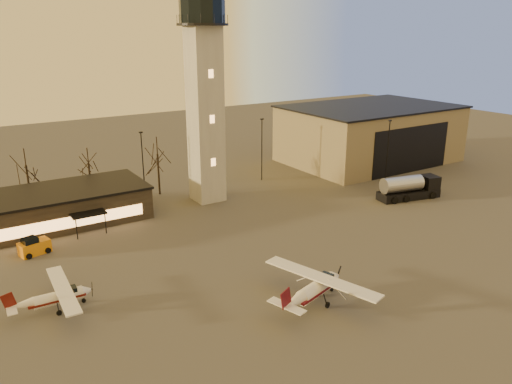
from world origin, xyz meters
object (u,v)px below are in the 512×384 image
at_px(terminal, 43,209).
at_px(cessna_rear, 60,299).
at_px(fuel_truck, 409,189).
at_px(cessna_front, 318,290).
at_px(service_cart, 34,247).
at_px(control_tower, 204,85).
at_px(hangar, 370,133).

bearing_deg(terminal, cessna_rear, -97.31).
distance_m(cessna_rear, fuel_truck, 49.79).
bearing_deg(cessna_front, service_cart, 112.27).
bearing_deg(control_tower, fuel_truck, -31.96).
bearing_deg(service_cart, terminal, 58.10).
height_order(terminal, cessna_rear, terminal).
relative_size(control_tower, terminal, 1.28).
bearing_deg(cessna_front, terminal, 100.87).
distance_m(fuel_truck, service_cart, 50.36).
xyz_separation_m(cessna_rear, fuel_truck, (49.61, 4.25, 0.45)).
distance_m(control_tower, hangar, 37.90).
relative_size(cessna_front, service_cart, 3.39).
xyz_separation_m(hangar, terminal, (-57.99, -2.00, -3.00)).
bearing_deg(terminal, control_tower, -5.15).
height_order(control_tower, hangar, control_tower).
distance_m(cessna_rear, service_cart, 13.37).
distance_m(control_tower, cessna_front, 34.85).
xyz_separation_m(control_tower, service_cart, (-24.70, -6.36, -15.57)).
distance_m(cessna_front, service_cart, 31.63).
bearing_deg(fuel_truck, control_tower, 160.02).
bearing_deg(cessna_rear, terminal, 84.77).
bearing_deg(fuel_truck, cessna_front, -140.45).
relative_size(terminal, cessna_front, 2.17).
relative_size(terminal, service_cart, 7.37).
bearing_deg(service_cart, control_tower, 0.49).
bearing_deg(hangar, service_cart, -170.33).
distance_m(terminal, service_cart, 8.88).
distance_m(cessna_front, cessna_rear, 22.89).
bearing_deg(control_tower, cessna_front, -98.87).
height_order(terminal, cessna_front, terminal).
xyz_separation_m(control_tower, terminal, (-21.99, 1.98, -14.17)).
bearing_deg(terminal, hangar, 1.97).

